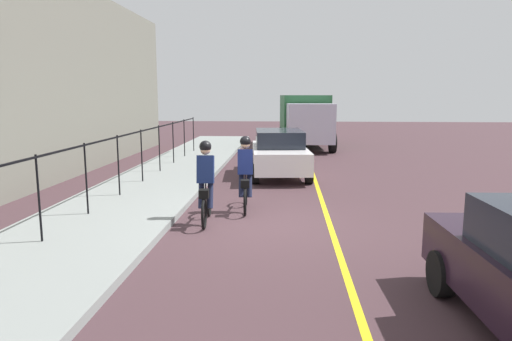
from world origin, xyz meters
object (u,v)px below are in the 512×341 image
cyclist_lead (206,183)px  cyclist_follow (245,174)px  parked_sedan_rear (279,152)px  box_truck_background (305,118)px

cyclist_lead → cyclist_follow: size_ratio=1.00×
parked_sedan_rear → cyclist_follow: bearing=-12.9°
cyclist_follow → box_truck_background: (14.23, -1.95, 0.64)m
box_truck_background → cyclist_lead: bearing=-13.5°
cyclist_lead → parked_sedan_rear: 6.43m
cyclist_lead → parked_sedan_rear: (6.26, -1.49, -0.09)m
box_truck_background → cyclist_follow: bearing=-11.3°
cyclist_follow → parked_sedan_rear: (5.10, -0.73, -0.09)m
cyclist_follow → parked_sedan_rear: bearing=-11.9°
box_truck_background → parked_sedan_rear: bearing=-11.2°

